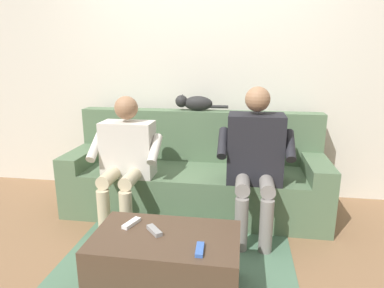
# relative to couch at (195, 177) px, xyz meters

# --- Properties ---
(ground_plane) EXTENTS (8.00, 8.00, 0.00)m
(ground_plane) POSITION_rel_couch_xyz_m (0.00, 0.75, -0.31)
(ground_plane) COLOR #846042
(back_wall) EXTENTS (5.15, 0.06, 2.54)m
(back_wall) POSITION_rel_couch_xyz_m (0.00, -0.49, 0.96)
(back_wall) COLOR beige
(back_wall) RESTS_ON ground
(couch) EXTENTS (2.33, 0.76, 0.90)m
(couch) POSITION_rel_couch_xyz_m (0.00, 0.00, 0.00)
(couch) COLOR #516B4C
(couch) RESTS_ON ground
(coffee_table) EXTENTS (0.86, 0.51, 0.38)m
(coffee_table) POSITION_rel_couch_xyz_m (0.00, 1.21, -0.12)
(coffee_table) COLOR #4C3828
(coffee_table) RESTS_ON ground
(person_left_seated) EXTENTS (0.59, 0.57, 1.18)m
(person_left_seated) POSITION_rel_couch_xyz_m (-0.53, 0.34, 0.35)
(person_left_seated) COLOR black
(person_left_seated) RESTS_ON ground
(person_right_seated) EXTENTS (0.59, 0.53, 1.09)m
(person_right_seated) POSITION_rel_couch_xyz_m (0.53, 0.39, 0.30)
(person_right_seated) COLOR beige
(person_right_seated) RESTS_ON ground
(cat_on_backrest) EXTENTS (0.51, 0.12, 0.15)m
(cat_on_backrest) POSITION_rel_couch_xyz_m (0.05, -0.23, 0.67)
(cat_on_backrest) COLOR black
(cat_on_backrest) RESTS_ON couch
(remote_white) EXTENTS (0.09, 0.15, 0.02)m
(remote_white) POSITION_rel_couch_xyz_m (0.24, 1.12, 0.08)
(remote_white) COLOR white
(remote_white) RESTS_ON coffee_table
(remote_blue) EXTENTS (0.05, 0.13, 0.02)m
(remote_blue) POSITION_rel_couch_xyz_m (-0.22, 1.34, 0.08)
(remote_blue) COLOR #3860B7
(remote_blue) RESTS_ON coffee_table
(remote_gray) EXTENTS (0.12, 0.13, 0.02)m
(remote_gray) POSITION_rel_couch_xyz_m (0.07, 1.19, 0.09)
(remote_gray) COLOR gray
(remote_gray) RESTS_ON coffee_table
(floor_rug) EXTENTS (1.62, 1.65, 0.01)m
(floor_rug) POSITION_rel_couch_xyz_m (0.00, 1.06, -0.31)
(floor_rug) COLOR #4C7056
(floor_rug) RESTS_ON ground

